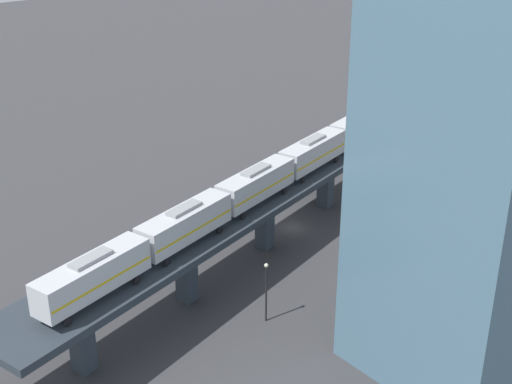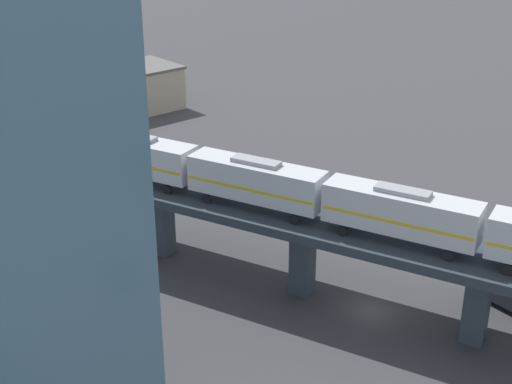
% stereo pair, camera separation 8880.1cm
% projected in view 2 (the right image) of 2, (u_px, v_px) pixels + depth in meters
% --- Properties ---
extents(ground_plane, '(400.00, 400.00, 0.00)m').
position_uv_depth(ground_plane, '(371.00, 311.00, 60.38)').
color(ground_plane, '#38383A').
extents(elevated_viaduct, '(31.89, 91.05, 7.89)m').
position_uv_depth(elevated_viaduct, '(378.00, 241.00, 57.58)').
color(elevated_viaduct, '#283039').
rests_on(elevated_viaduct, ground).
extents(subway_train, '(18.83, 61.00, 4.45)m').
position_uv_depth(subway_train, '(256.00, 181.00, 59.66)').
color(subway_train, silver).
rests_on(subway_train, elevated_viaduct).
extents(delivery_truck, '(3.41, 7.47, 3.20)m').
position_uv_depth(delivery_truck, '(512.00, 290.00, 60.24)').
color(delivery_truck, '#333338').
rests_on(delivery_truck, ground).
extents(street_lamp, '(0.44, 0.44, 6.94)m').
position_uv_depth(street_lamp, '(112.00, 261.00, 59.98)').
color(street_lamp, black).
rests_on(street_lamp, ground).
extents(warehouse_building, '(29.36, 12.74, 6.80)m').
position_uv_depth(warehouse_building, '(91.00, 97.00, 107.49)').
color(warehouse_building, tan).
rests_on(warehouse_building, ground).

